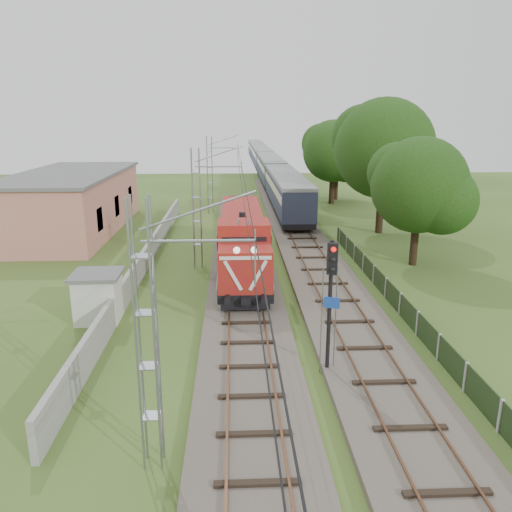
{
  "coord_description": "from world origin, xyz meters",
  "views": [
    {
      "loc": [
        -0.56,
        -20.75,
        9.95
      ],
      "look_at": [
        0.7,
        6.82,
        2.2
      ],
      "focal_mm": 35.0,
      "sensor_mm": 36.0,
      "label": 1
    }
  ],
  "objects_px": {
    "coach_rake": "(265,161)",
    "signal_post": "(331,285)",
    "locomotive": "(242,239)",
    "relay_hut": "(98,296)"
  },
  "relations": [
    {
      "from": "signal_post",
      "to": "relay_hut",
      "type": "xyz_separation_m",
      "value": [
        -10.5,
        6.13,
        -2.54
      ]
    },
    {
      "from": "coach_rake",
      "to": "signal_post",
      "type": "relative_size",
      "value": 16.49
    },
    {
      "from": "locomotive",
      "to": "relay_hut",
      "type": "relative_size",
      "value": 6.66
    },
    {
      "from": "coach_rake",
      "to": "signal_post",
      "type": "distance_m",
      "value": 68.78
    },
    {
      "from": "relay_hut",
      "to": "signal_post",
      "type": "bearing_deg",
      "value": -30.29
    },
    {
      "from": "locomotive",
      "to": "relay_hut",
      "type": "xyz_separation_m",
      "value": [
        -7.4,
        -7.92,
        -0.92
      ]
    },
    {
      "from": "coach_rake",
      "to": "relay_hut",
      "type": "bearing_deg",
      "value": -101.2
    },
    {
      "from": "locomotive",
      "to": "relay_hut",
      "type": "bearing_deg",
      "value": -133.04
    },
    {
      "from": "locomotive",
      "to": "coach_rake",
      "type": "xyz_separation_m",
      "value": [
        5.0,
        54.68,
        0.35
      ]
    },
    {
      "from": "locomotive",
      "to": "coach_rake",
      "type": "relative_size",
      "value": 0.18
    }
  ]
}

